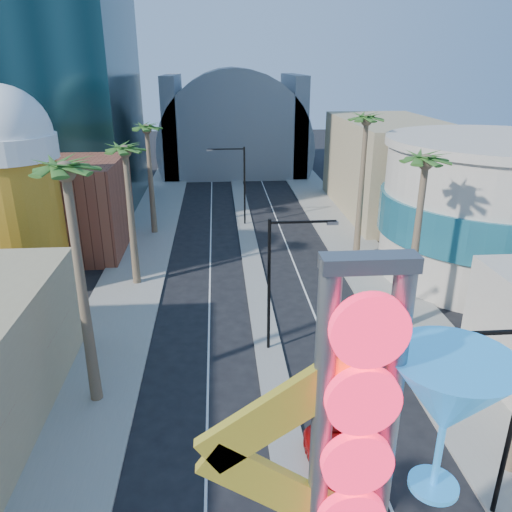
# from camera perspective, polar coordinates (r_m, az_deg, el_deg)

# --- Properties ---
(sidewalk_west) EXTENTS (5.00, 100.00, 0.15)m
(sidewalk_west) POSITION_cam_1_polar(r_m,az_deg,el_deg) (43.63, -13.14, -0.32)
(sidewalk_west) COLOR gray
(sidewalk_west) RESTS_ON ground
(sidewalk_east) EXTENTS (5.00, 100.00, 0.15)m
(sidewalk_east) POSITION_cam_1_polar(r_m,az_deg,el_deg) (44.79, 11.62, 0.38)
(sidewalk_east) COLOR gray
(sidewalk_east) RESTS_ON ground
(median) EXTENTS (1.60, 84.00, 0.15)m
(median) POSITION_cam_1_polar(r_m,az_deg,el_deg) (45.98, -0.85, 1.39)
(median) COLOR gray
(median) RESTS_ON ground
(brick_filler_west) EXTENTS (10.00, 10.00, 8.00)m
(brick_filler_west) POSITION_cam_1_polar(r_m,az_deg,el_deg) (46.65, -20.98, 5.31)
(brick_filler_west) COLOR brown
(brick_filler_west) RESTS_ON ground
(filler_east) EXTENTS (10.00, 20.00, 10.00)m
(filler_east) POSITION_cam_1_polar(r_m,az_deg,el_deg) (57.35, 14.86, 9.83)
(filler_east) COLOR tan
(filler_east) RESTS_ON ground
(beer_mug) EXTENTS (7.00, 7.00, 14.50)m
(beer_mug) POSITION_cam_1_polar(r_m,az_deg,el_deg) (38.76, -26.26, 7.35)
(beer_mug) COLOR #B17617
(beer_mug) RESTS_ON ground
(turquoise_building) EXTENTS (16.60, 16.60, 10.60)m
(turquoise_building) POSITION_cam_1_polar(r_m,az_deg,el_deg) (42.11, 25.23, 4.82)
(turquoise_building) COLOR #BCAF9F
(turquoise_building) RESTS_ON ground
(canopy) EXTENTS (22.00, 16.00, 22.00)m
(canopy) POSITION_cam_1_polar(r_m,az_deg,el_deg) (78.03, -2.51, 12.89)
(canopy) COLOR slate
(canopy) RESTS_ON ground
(neon_sign) EXTENTS (6.53, 2.60, 12.55)m
(neon_sign) POSITION_cam_1_polar(r_m,az_deg,el_deg) (12.24, 14.79, -23.38)
(neon_sign) COLOR gray
(neon_sign) RESTS_ON ground
(streetlight_0) EXTENTS (3.79, 0.25, 8.00)m
(streetlight_0) POSITION_cam_1_polar(r_m,az_deg,el_deg) (27.59, 2.64, -1.94)
(streetlight_0) COLOR black
(streetlight_0) RESTS_ON ground
(streetlight_1) EXTENTS (3.79, 0.25, 8.00)m
(streetlight_1) POSITION_cam_1_polar(r_m,az_deg,el_deg) (50.37, -1.95, 8.85)
(streetlight_1) COLOR black
(streetlight_1) RESTS_ON ground
(streetlight_2) EXTENTS (3.45, 0.25, 8.00)m
(streetlight_2) POSITION_cam_1_polar(r_m,az_deg,el_deg) (19.52, 26.37, -15.33)
(streetlight_2) COLOR black
(streetlight_2) RESTS_ON ground
(palm_1) EXTENTS (2.40, 2.40, 12.70)m
(palm_1) POSITION_cam_1_polar(r_m,az_deg,el_deg) (22.60, -20.73, 7.31)
(palm_1) COLOR brown
(palm_1) RESTS_ON ground
(palm_2) EXTENTS (2.40, 2.40, 11.20)m
(palm_2) POSITION_cam_1_polar(r_m,az_deg,el_deg) (36.25, -14.69, 10.67)
(palm_2) COLOR brown
(palm_2) RESTS_ON ground
(palm_3) EXTENTS (2.40, 2.40, 11.20)m
(palm_3) POSITION_cam_1_polar(r_m,az_deg,el_deg) (47.97, -12.33, 13.34)
(palm_3) COLOR brown
(palm_3) RESTS_ON ground
(palm_6) EXTENTS (2.40, 2.40, 11.70)m
(palm_6) POSITION_cam_1_polar(r_m,az_deg,el_deg) (30.12, 18.71, 9.05)
(palm_6) COLOR brown
(palm_6) RESTS_ON ground
(palm_7) EXTENTS (2.40, 2.40, 12.70)m
(palm_7) POSITION_cam_1_polar(r_m,az_deg,el_deg) (41.14, 12.44, 13.96)
(palm_7) COLOR brown
(palm_7) RESTS_ON ground
(red_pickup) EXTENTS (2.28, 4.88, 1.35)m
(red_pickup) POSITION_cam_1_polar(r_m,az_deg,el_deg) (21.81, 9.49, -22.85)
(red_pickup) COLOR #B40D0E
(red_pickup) RESTS_ON ground
(pedestrian_a) EXTENTS (0.78, 0.57, 1.95)m
(pedestrian_a) POSITION_cam_1_polar(r_m,az_deg,el_deg) (27.77, 20.16, -11.98)
(pedestrian_a) COLOR gray
(pedestrian_a) RESTS_ON sidewalk_east
(pedestrian_b) EXTENTS (0.87, 0.69, 1.73)m
(pedestrian_b) POSITION_cam_1_polar(r_m,az_deg,el_deg) (28.17, 17.40, -11.35)
(pedestrian_b) COLOR gray
(pedestrian_b) RESTS_ON sidewalk_east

